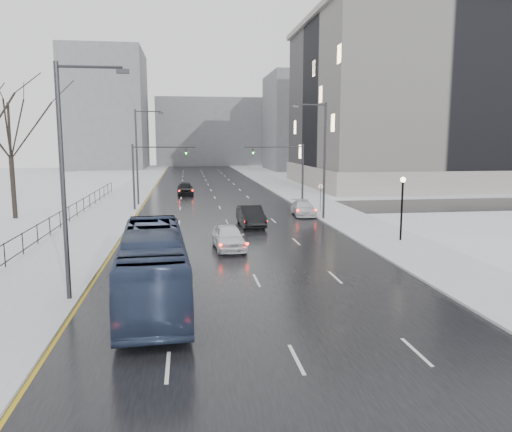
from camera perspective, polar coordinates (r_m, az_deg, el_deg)
name	(u,v)px	position (r m, az deg, el deg)	size (l,w,h in m)	color
road	(214,196)	(62.00, -4.85, 2.30)	(16.00, 150.00, 0.04)	black
cross_road	(220,209)	(50.11, -4.09, 0.79)	(130.00, 10.00, 0.04)	black
sidewalk_left	(127,197)	(62.32, -14.54, 2.14)	(5.00, 150.00, 0.16)	silver
sidewalk_right	(297,194)	(63.42, 4.68, 2.50)	(5.00, 150.00, 0.16)	silver
park_strip	(45,198)	(64.11, -23.00, 1.88)	(14.00, 150.00, 0.12)	white
tree_park_e	(16,219)	(48.39, -25.78, -0.36)	(9.45, 9.45, 13.50)	black
iron_fence	(28,239)	(33.52, -24.63, -2.38)	(0.06, 70.00, 1.30)	black
streetlight_r_mid	(322,155)	(43.10, 7.55, 6.93)	(2.95, 0.25, 10.00)	#2D2D33
streetlight_l_near	(68,171)	(22.10, -20.70, 4.86)	(2.95, 0.25, 10.00)	#2D2D33
streetlight_l_far	(139,152)	(53.76, -13.24, 7.11)	(2.95, 0.25, 10.00)	#2D2D33
lamppost_r_mid	(402,199)	(34.85, 16.37, 1.85)	(0.36, 0.36, 4.28)	black
mast_signal_right	(292,168)	(50.73, 4.18, 5.53)	(6.10, 0.33, 6.50)	#2D2D33
mast_signal_left	(145,169)	(49.76, -12.62, 5.28)	(6.10, 0.33, 6.50)	#2D2D33
no_uturn_sign	(321,189)	(47.44, 7.39, 3.07)	(0.60, 0.06, 2.70)	#2D2D33
civic_building	(437,112)	(83.02, 19.93, 11.16)	(41.00, 31.00, 24.80)	gray
bldg_far_right	(319,122)	(120.73, 7.21, 10.57)	(24.00, 20.00, 22.00)	slate
bldg_far_left	(107,110)	(128.10, -16.68, 11.51)	(18.00, 22.00, 28.00)	slate
bldg_far_center	(212,132)	(141.73, -5.07, 9.50)	(30.00, 18.00, 18.00)	slate
bus	(153,266)	(21.67, -11.70, -5.61)	(2.61, 11.17, 3.11)	navy
sedan_center_near	(228,237)	(31.53, -3.17, -2.42)	(1.83, 4.54, 1.55)	white
sedan_right_near	(251,216)	(39.87, -0.60, 0.00)	(1.74, 5.00, 1.65)	black
sedan_right_far	(303,208)	(45.76, 5.40, 0.89)	(1.86, 4.56, 1.32)	silver
sedan_center_far	(185,188)	(63.44, -8.10, 3.15)	(1.94, 4.81, 1.64)	black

